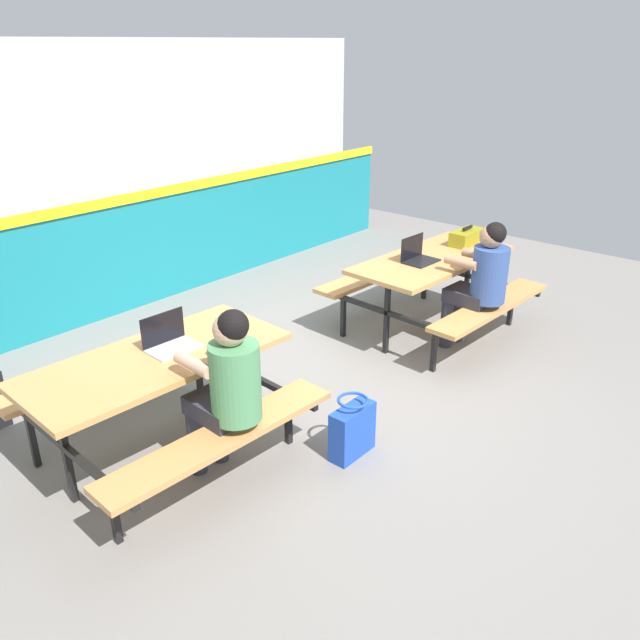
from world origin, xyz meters
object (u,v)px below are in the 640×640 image
Objects in this scene: picnic_table_left at (158,380)px; student_further at (481,277)px; tote_bag_bright at (352,430)px; laptop_silver at (170,341)px; picnic_table_right at (432,274)px; laptop_dark at (418,256)px; student_nearer at (227,384)px; toolbox_grey at (467,237)px.

student_further is (2.76, -0.82, 0.13)m from picnic_table_left.
laptop_silver is at bearing 124.54° from tote_bag_bright.
student_further is at bearing -101.90° from picnic_table_right.
picnic_table_left is at bearing 175.25° from laptop_dark.
tote_bag_bright is (-2.06, -0.68, -0.38)m from picnic_table_right.
student_further is 2.76m from laptop_silver.
student_further reaches higher than tote_bag_bright.
student_nearer is at bearing -80.01° from picnic_table_left.
student_nearer is 2.62m from laptop_dark.
laptop_dark is at bearing 7.44° from student_nearer.
picnic_table_left is 1.31m from tote_bag_bright.
laptop_silver is 3.33m from toolbox_grey.
laptop_dark is at bearing 174.42° from toolbox_grey.
laptop_silver reaches higher than picnic_table_left.
student_nearer reaches higher than picnic_table_right.
student_nearer is at bearing -172.56° from laptop_dark.
picnic_table_left is 2.89m from student_further.
laptop_silver is (-2.62, 0.85, 0.08)m from student_further.
laptop_dark is 0.77× the size of tote_bag_bright.
student_further reaches higher than picnic_table_left.
picnic_table_left is 0.59m from student_nearer.
laptop_dark is at bearing 96.87° from student_further.
toolbox_grey is (0.69, 0.52, 0.10)m from student_further.
picnic_table_left is 3.47m from toolbox_grey.
laptop_silver and laptop_dark have the same top height.
student_nearer is at bearing 174.43° from student_further.
picnic_table_left is 2.71m from laptop_dark.
laptop_silver is (0.14, 0.03, 0.21)m from picnic_table_left.
picnic_table_left is 1.00× the size of picnic_table_right.
picnic_table_right is 1.42× the size of student_further.
student_nearer is at bearing -93.89° from laptop_silver.
laptop_silver is at bearing 173.74° from picnic_table_right.
picnic_table_right is 5.20× the size of laptop_silver.
picnic_table_right is at bearing -13.89° from laptop_dark.
tote_bag_bright is at bearing -28.66° from student_nearer.
laptop_silver is 2.57m from laptop_dark.
laptop_silver is 1.34m from tote_bag_bright.
student_further is 2.02m from tote_bag_bright.
picnic_table_right is 2.80m from student_nearer.
picnic_table_left is at bearing 130.57° from tote_bag_bright.
picnic_table_right is 0.62m from toolbox_grey.
student_further is 0.61m from laptop_dark.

